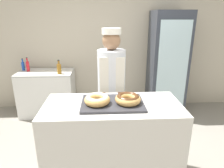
# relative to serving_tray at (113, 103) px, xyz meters

# --- Properties ---
(wall_back) EXTENTS (8.00, 0.06, 2.70)m
(wall_back) POSITION_rel_serving_tray_xyz_m (0.00, 2.13, 0.38)
(wall_back) COLOR #BCB29E
(wall_back) RESTS_ON ground_plane
(display_counter) EXTENTS (1.38, 0.64, 0.96)m
(display_counter) POSITION_rel_serving_tray_xyz_m (0.00, 0.00, -0.49)
(display_counter) COLOR beige
(display_counter) RESTS_ON ground_plane
(serving_tray) EXTENTS (0.62, 0.43, 0.02)m
(serving_tray) POSITION_rel_serving_tray_xyz_m (0.00, 0.00, 0.00)
(serving_tray) COLOR #2D2D33
(serving_tray) RESTS_ON display_counter
(donut_light_glaze) EXTENTS (0.25, 0.25, 0.08)m
(donut_light_glaze) POSITION_rel_serving_tray_xyz_m (-0.15, -0.03, 0.06)
(donut_light_glaze) COLOR tan
(donut_light_glaze) RESTS_ON serving_tray
(donut_chocolate_glaze) EXTENTS (0.25, 0.25, 0.08)m
(donut_chocolate_glaze) POSITION_rel_serving_tray_xyz_m (0.15, -0.03, 0.06)
(donut_chocolate_glaze) COLOR tan
(donut_chocolate_glaze) RESTS_ON serving_tray
(brownie_back_left) EXTENTS (0.10, 0.10, 0.03)m
(brownie_back_left) POSITION_rel_serving_tray_xyz_m (-0.12, 0.14, 0.03)
(brownie_back_left) COLOR black
(brownie_back_left) RESTS_ON serving_tray
(brownie_back_right) EXTENTS (0.10, 0.10, 0.03)m
(brownie_back_right) POSITION_rel_serving_tray_xyz_m (0.12, 0.14, 0.03)
(brownie_back_right) COLOR black
(brownie_back_right) RESTS_ON serving_tray
(baker_person) EXTENTS (0.35, 0.35, 1.67)m
(baker_person) POSITION_rel_serving_tray_xyz_m (0.02, 0.58, -0.09)
(baker_person) COLOR #4C4C51
(baker_person) RESTS_ON ground_plane
(beverage_fridge) EXTENTS (0.64, 0.60, 1.90)m
(beverage_fridge) POSITION_rel_serving_tray_xyz_m (1.12, 1.77, -0.02)
(beverage_fridge) COLOR #333842
(beverage_fridge) RESTS_ON ground_plane
(chest_freezer) EXTENTS (0.99, 0.57, 0.83)m
(chest_freezer) POSITION_rel_serving_tray_xyz_m (-1.15, 1.78, -0.55)
(chest_freezer) COLOR silver
(chest_freezer) RESTS_ON ground_plane
(bottle_amber) EXTENTS (0.08, 0.08, 0.25)m
(bottle_amber) POSITION_rel_serving_tray_xyz_m (-0.85, 1.63, -0.05)
(bottle_amber) COLOR #99661E
(bottle_amber) RESTS_ON chest_freezer
(bottle_blue) EXTENTS (0.06, 0.06, 0.22)m
(bottle_blue) POSITION_rel_serving_tray_xyz_m (-1.58, 1.91, -0.05)
(bottle_blue) COLOR #1E4CB2
(bottle_blue) RESTS_ON chest_freezer
(bottle_red) EXTENTS (0.06, 0.06, 0.26)m
(bottle_red) POSITION_rel_serving_tray_xyz_m (-1.47, 1.84, -0.04)
(bottle_red) COLOR red
(bottle_red) RESTS_ON chest_freezer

